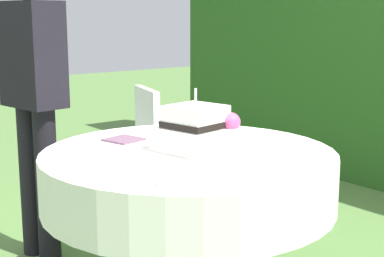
{
  "coord_description": "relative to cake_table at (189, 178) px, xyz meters",
  "views": [
    {
      "loc": [
        1.94,
        -1.53,
        1.33
      ],
      "look_at": [
        0.0,
        0.02,
        0.84
      ],
      "focal_mm": 53.94,
      "sensor_mm": 36.0,
      "label": 1
    }
  ],
  "objects": [
    {
      "name": "cake_table",
      "position": [
        0.0,
        0.0,
        0.0
      ],
      "size": [
        1.3,
        1.3,
        0.74
      ],
      "color": "#4C4C51",
      "rests_on": "ground_plane"
    },
    {
      "name": "wedding_cake",
      "position": [
        0.01,
        0.04,
        0.22
      ],
      "size": [
        0.34,
        0.34,
        0.28
      ],
      "color": "white",
      "rests_on": "cake_table"
    },
    {
      "name": "serving_plate_near",
      "position": [
        -0.3,
        0.39,
        0.13
      ],
      "size": [
        0.11,
        0.11,
        0.01
      ],
      "primitive_type": "cylinder",
      "color": "white",
      "rests_on": "cake_table"
    },
    {
      "name": "serving_plate_far",
      "position": [
        0.38,
        -0.35,
        0.13
      ],
      "size": [
        0.14,
        0.14,
        0.01
      ],
      "primitive_type": "cylinder",
      "color": "white",
      "rests_on": "cake_table"
    },
    {
      "name": "serving_plate_left",
      "position": [
        0.28,
        -0.19,
        0.13
      ],
      "size": [
        0.12,
        0.12,
        0.01
      ],
      "primitive_type": "cylinder",
      "color": "white",
      "rests_on": "cake_table"
    },
    {
      "name": "serving_plate_right",
      "position": [
        0.4,
        0.31,
        0.13
      ],
      "size": [
        0.15,
        0.15,
        0.01
      ],
      "primitive_type": "cylinder",
      "color": "white",
      "rests_on": "cake_table"
    },
    {
      "name": "napkin_stack",
      "position": [
        -0.36,
        -0.11,
        0.13
      ],
      "size": [
        0.19,
        0.19,
        0.01
      ],
      "primitive_type": "cube",
      "rotation": [
        0.0,
        0.0,
        0.23
      ],
      "color": "#6B4C60",
      "rests_on": "cake_table"
    },
    {
      "name": "garden_chair",
      "position": [
        -0.99,
        0.33,
        -0.07
      ],
      "size": [
        0.5,
        0.5,
        0.89
      ],
      "color": "white",
      "rests_on": "ground_plane"
    },
    {
      "name": "standing_person",
      "position": [
        -0.95,
        -0.29,
        0.31
      ],
      "size": [
        0.39,
        0.25,
        1.6
      ],
      "color": "black",
      "rests_on": "ground_plane"
    }
  ]
}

